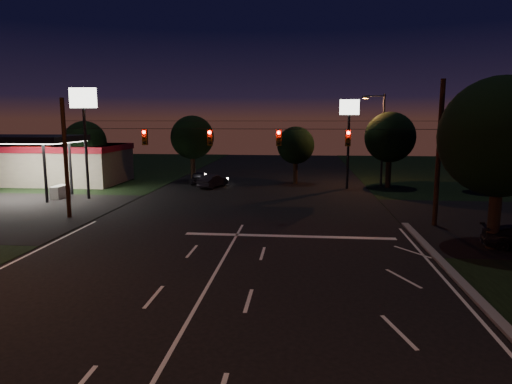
# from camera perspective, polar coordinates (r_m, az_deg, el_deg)

# --- Properties ---
(ground) EXTENTS (140.00, 140.00, 0.00)m
(ground) POSITION_cam_1_polar(r_m,az_deg,el_deg) (15.82, -8.58, -15.78)
(ground) COLOR black
(ground) RESTS_ON ground
(stop_bar) EXTENTS (12.00, 0.50, 0.01)m
(stop_bar) POSITION_cam_1_polar(r_m,az_deg,el_deg) (26.24, 4.13, -5.52)
(stop_bar) COLOR silver
(stop_bar) RESTS_ON ground
(utility_pole_right) EXTENTS (0.30, 0.30, 9.00)m
(utility_pole_right) POSITION_cam_1_polar(r_m,az_deg,el_deg) (30.77, 21.37, -3.95)
(utility_pole_right) COLOR black
(utility_pole_right) RESTS_ON ground
(utility_pole_left) EXTENTS (0.28, 0.28, 8.00)m
(utility_pole_left) POSITION_cam_1_polar(r_m,az_deg,el_deg) (33.53, -22.27, -2.96)
(utility_pole_left) COLOR black
(utility_pole_left) RESTS_ON ground
(signal_span) EXTENTS (24.00, 0.40, 1.56)m
(signal_span) POSITION_cam_1_polar(r_m,az_deg,el_deg) (29.10, -1.50, 6.91)
(signal_span) COLOR black
(signal_span) RESTS_ON ground
(gas_station) EXTENTS (14.20, 16.10, 5.25)m
(gas_station) POSITION_cam_1_polar(r_m,az_deg,el_deg) (51.29, -24.15, 3.59)
(gas_station) COLOR gray
(gas_station) RESTS_ON ground
(pole_sign_left_near) EXTENTS (2.20, 0.30, 9.10)m
(pole_sign_left_near) POSITION_cam_1_polar(r_m,az_deg,el_deg) (40.00, -20.71, 9.06)
(pole_sign_left_near) COLOR black
(pole_sign_left_near) RESTS_ON ground
(pole_sign_right) EXTENTS (1.80, 0.30, 8.40)m
(pole_sign_right) POSITION_cam_1_polar(r_m,az_deg,el_deg) (44.09, 11.54, 8.45)
(pole_sign_right) COLOR black
(pole_sign_right) RESTS_ON ground
(street_light_right_far) EXTENTS (2.20, 0.35, 9.00)m
(street_light_right_far) POSITION_cam_1_polar(r_m,az_deg,el_deg) (46.51, 15.26, 7.11)
(street_light_right_far) COLOR black
(street_light_right_far) RESTS_ON ground
(tree_right_near) EXTENTS (6.00, 6.00, 8.76)m
(tree_right_near) POSITION_cam_1_polar(r_m,az_deg,el_deg) (25.99, 28.20, 5.95)
(tree_right_near) COLOR black
(tree_right_near) RESTS_ON ground
(tree_far_a) EXTENTS (4.20, 4.20, 6.42)m
(tree_far_a) POSITION_cam_1_polar(r_m,az_deg,el_deg) (49.10, -20.50, 5.80)
(tree_far_a) COLOR black
(tree_far_a) RESTS_ON ground
(tree_far_b) EXTENTS (4.60, 4.60, 6.98)m
(tree_far_b) POSITION_cam_1_polar(r_m,az_deg,el_deg) (49.44, -7.90, 6.72)
(tree_far_b) COLOR black
(tree_far_b) RESTS_ON ground
(tree_far_c) EXTENTS (3.80, 3.80, 5.86)m
(tree_far_c) POSITION_cam_1_polar(r_m,az_deg,el_deg) (47.06, 5.00, 5.78)
(tree_far_c) COLOR black
(tree_far_c) RESTS_ON ground
(tree_far_d) EXTENTS (4.80, 4.80, 7.30)m
(tree_far_d) POSITION_cam_1_polar(r_m,az_deg,el_deg) (45.81, 16.39, 6.51)
(tree_far_d) COLOR black
(tree_far_d) RESTS_ON ground
(tree_far_e) EXTENTS (4.00, 4.00, 6.18)m
(tree_far_e) POSITION_cam_1_polar(r_m,az_deg,el_deg) (46.05, 26.67, 5.04)
(tree_far_e) COLOR black
(tree_far_e) RESTS_ON ground
(car_oncoming_a) EXTENTS (2.09, 3.89, 1.26)m
(car_oncoming_a) POSITION_cam_1_polar(r_m,az_deg,el_deg) (47.45, -7.18, 1.80)
(car_oncoming_a) COLOR black
(car_oncoming_a) RESTS_ON ground
(car_oncoming_b) EXTENTS (2.49, 4.06, 1.26)m
(car_oncoming_b) POSITION_cam_1_polar(r_m,az_deg,el_deg) (44.61, -5.45, 1.37)
(car_oncoming_b) COLOR black
(car_oncoming_b) RESTS_ON ground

